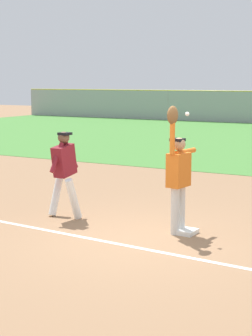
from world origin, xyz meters
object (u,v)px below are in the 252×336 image
object	(u,v)px
parked_car_silver	(218,110)
baseball	(187,114)
runner	(64,168)
first_base	(185,231)
fielder	(178,172)

from	to	relation	value
parked_car_silver	baseball	bearing A→B (deg)	-68.42
runner	first_base	bearing A→B (deg)	4.53
first_base	fielder	size ratio (longest dim) A/B	0.17
runner	baseball	xyz separation A→B (m)	(2.53, 0.15, 1.13)
baseball	parked_car_silver	bearing A→B (deg)	108.78
first_base	runner	distance (m)	2.74
fielder	baseball	xyz separation A→B (m)	(0.10, 0.14, 1.01)
first_base	runner	size ratio (longest dim) A/B	0.22
first_base	fielder	bearing A→B (deg)	-158.53
runner	baseball	distance (m)	2.78
parked_car_silver	runner	bearing A→B (deg)	-73.19
first_base	runner	bearing A→B (deg)	-178.52
runner	parked_car_silver	xyz separation A→B (m)	(-7.13, 28.58, -0.32)
first_base	parked_car_silver	xyz separation A→B (m)	(-9.70, 28.51, 0.63)
baseball	parked_car_silver	world-z (taller)	baseball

